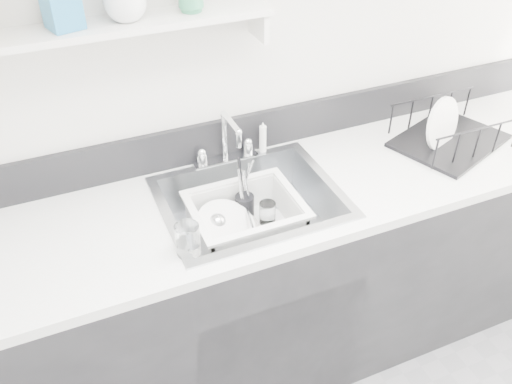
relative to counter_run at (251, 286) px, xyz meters
name	(u,v)px	position (x,y,z in m)	size (l,w,h in m)	color
room_shell	(437,105)	(0.00, -0.80, 1.22)	(3.50, 3.00, 2.60)	silver
counter_run	(251,286)	(0.00, 0.00, 0.00)	(3.20, 0.62, 0.92)	black
backsplash	(221,138)	(0.00, 0.30, 0.54)	(3.20, 0.02, 0.16)	black
sink	(251,217)	(0.00, 0.00, 0.37)	(0.64, 0.52, 0.20)	silver
faucet	(226,149)	(0.00, 0.25, 0.52)	(0.26, 0.18, 0.23)	silver
side_sprayer	(263,138)	(0.16, 0.25, 0.53)	(0.03, 0.03, 0.14)	white
wall_shelf	(114,29)	(-0.35, 0.23, 1.05)	(1.00, 0.16, 0.12)	silver
wash_tub	(246,220)	(-0.02, -0.01, 0.37)	(0.40, 0.32, 0.15)	white
plate_stack	(228,230)	(-0.09, 0.00, 0.34)	(0.27, 0.26, 0.10)	white
utensil_cup	(244,204)	(0.01, 0.09, 0.36)	(0.07, 0.07, 0.25)	black
ladle	(236,225)	(-0.06, 0.01, 0.35)	(0.27, 0.10, 0.08)	silver
tumbler_in_tub	(267,213)	(0.08, 0.02, 0.35)	(0.06, 0.06, 0.09)	white
tumbler_counter	(188,240)	(-0.29, -0.18, 0.51)	(0.08, 0.08, 0.11)	white
dish_rack	(452,126)	(0.90, 0.02, 0.54)	(0.44, 0.33, 0.15)	black
bowl_small	(281,234)	(0.08, -0.08, 0.32)	(0.11, 0.11, 0.03)	white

